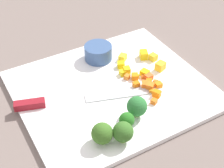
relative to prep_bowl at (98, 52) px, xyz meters
name	(u,v)px	position (x,y,z in m)	size (l,w,h in m)	color
ground_plane	(112,91)	(-0.03, -0.12, -0.03)	(4.00, 4.00, 0.00)	#70625C
cutting_board	(112,89)	(-0.03, -0.12, -0.03)	(0.43, 0.38, 0.01)	white
prep_bowl	(98,52)	(0.00, 0.00, 0.00)	(0.07, 0.07, 0.04)	#395687
chef_knife	(67,100)	(-0.14, -0.11, -0.01)	(0.32, 0.12, 0.02)	silver
carrot_dice_0	(158,85)	(0.07, -0.17, -0.01)	(0.02, 0.01, 0.01)	orange
carrot_dice_1	(146,85)	(0.04, -0.16, -0.01)	(0.02, 0.02, 0.01)	orange
carrot_dice_2	(154,101)	(0.03, -0.21, -0.01)	(0.01, 0.01, 0.01)	orange
carrot_dice_3	(149,81)	(0.06, -0.15, -0.01)	(0.01, 0.01, 0.01)	orange
carrot_dice_4	(157,94)	(0.05, -0.19, -0.01)	(0.02, 0.01, 0.02)	orange
carrot_dice_5	(150,86)	(0.05, -0.17, -0.01)	(0.02, 0.02, 0.02)	orange
carrot_dice_6	(135,77)	(0.04, -0.12, -0.01)	(0.01, 0.02, 0.01)	orange
carrot_dice_7	(156,82)	(0.07, -0.16, -0.01)	(0.01, 0.01, 0.01)	orange
carrot_dice_8	(136,84)	(0.02, -0.14, -0.01)	(0.01, 0.01, 0.01)	orange
carrot_dice_9	(151,91)	(0.04, -0.18, -0.02)	(0.01, 0.01, 0.01)	orange
carrot_dice_10	(127,77)	(0.02, -0.11, -0.01)	(0.01, 0.01, 0.01)	orange
carrot_dice_11	(142,105)	(0.00, -0.21, -0.01)	(0.01, 0.01, 0.01)	orange
carrot_dice_12	(149,77)	(0.07, -0.13, -0.01)	(0.02, 0.02, 0.01)	orange
carrot_dice_13	(144,77)	(0.06, -0.13, -0.02)	(0.01, 0.01, 0.01)	orange
pepper_dice_0	(123,57)	(0.05, -0.04, -0.01)	(0.02, 0.02, 0.02)	yellow
pepper_dice_1	(153,57)	(0.12, -0.07, -0.01)	(0.02, 0.02, 0.02)	yellow
pepper_dice_2	(121,65)	(0.03, -0.06, -0.01)	(0.02, 0.02, 0.02)	yellow
pepper_dice_3	(136,77)	(0.04, -0.12, -0.01)	(0.01, 0.01, 0.01)	yellow
pepper_dice_4	(144,55)	(0.10, -0.06, -0.01)	(0.02, 0.02, 0.02)	yellow
pepper_dice_5	(144,72)	(0.07, -0.11, -0.01)	(0.02, 0.02, 0.01)	yellow
pepper_dice_6	(127,70)	(0.03, -0.09, -0.01)	(0.02, 0.02, 0.02)	yellow
pepper_dice_7	(122,73)	(0.02, -0.09, -0.01)	(0.02, 0.01, 0.01)	yellow
pepper_dice_8	(161,66)	(0.11, -0.12, -0.01)	(0.02, 0.02, 0.02)	yellow
broccoli_floret_0	(102,134)	(-0.12, -0.25, 0.00)	(0.04, 0.04, 0.05)	#85AD59
broccoli_floret_1	(135,107)	(-0.03, -0.22, 0.01)	(0.04, 0.04, 0.05)	#89B05B
broccoli_floret_2	(123,132)	(-0.09, -0.27, 0.01)	(0.04, 0.04, 0.05)	#91BA57
broccoli_floret_3	(127,120)	(-0.06, -0.24, 0.00)	(0.03, 0.03, 0.04)	#93BA68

